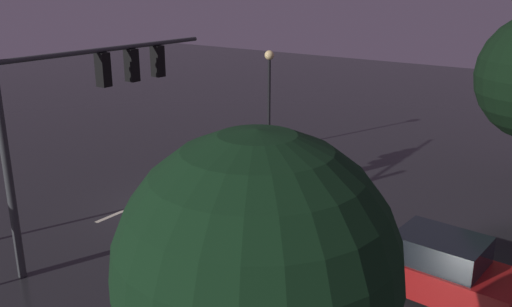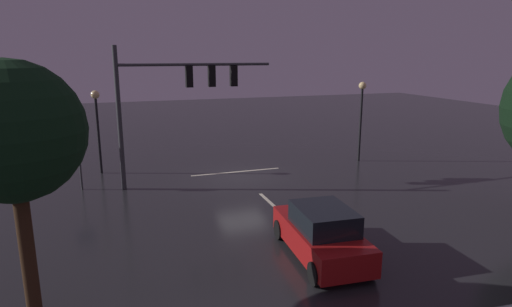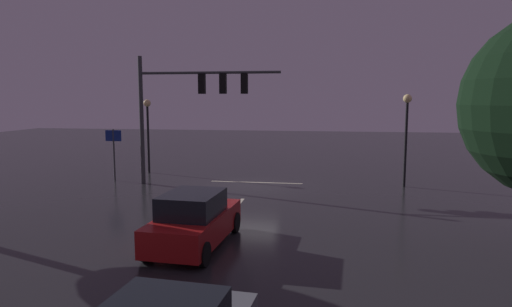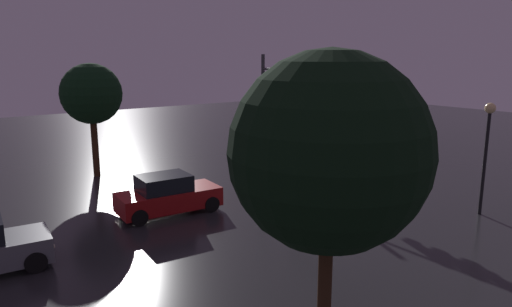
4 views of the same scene
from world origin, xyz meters
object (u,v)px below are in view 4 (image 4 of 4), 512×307
(car_approaching, at_px, (168,195))
(street_lamp_left_kerb, at_px, (487,137))
(tree_left_near, at_px, (329,152))
(tree_right_near, at_px, (91,94))
(traffic_signal_assembly, at_px, (291,90))
(route_sign, at_px, (252,125))
(street_lamp_right_kerb, at_px, (292,107))

(car_approaching, distance_m, street_lamp_left_kerb, 13.54)
(car_approaching, xyz_separation_m, tree_left_near, (-9.85, 0.46, 3.56))
(car_approaching, height_order, tree_right_near, tree_right_near)
(traffic_signal_assembly, bearing_deg, car_approaching, 107.49)
(car_approaching, relative_size, tree_left_near, 0.66)
(car_approaching, distance_m, tree_right_near, 9.02)
(car_approaching, relative_size, street_lamp_left_kerb, 0.94)
(traffic_signal_assembly, bearing_deg, tree_right_near, 61.95)
(traffic_signal_assembly, height_order, tree_right_near, traffic_signal_assembly)
(street_lamp_left_kerb, bearing_deg, route_sign, 2.37)
(traffic_signal_assembly, relative_size, route_sign, 2.62)
(street_lamp_left_kerb, distance_m, tree_left_near, 11.26)
(traffic_signal_assembly, xyz_separation_m, street_lamp_right_kerb, (3.73, -3.34, -1.48))
(traffic_signal_assembly, xyz_separation_m, street_lamp_left_kerb, (-10.99, -1.18, -1.31))
(route_sign, xyz_separation_m, tree_left_near, (-17.41, 10.42, 2.31))
(traffic_signal_assembly, bearing_deg, route_sign, -6.73)
(traffic_signal_assembly, height_order, car_approaching, traffic_signal_assembly)
(street_lamp_left_kerb, height_order, tree_left_near, tree_left_near)
(traffic_signal_assembly, xyz_separation_m, car_approaching, (-2.97, 9.42, -3.86))
(traffic_signal_assembly, relative_size, tree_right_near, 1.19)
(street_lamp_left_kerb, bearing_deg, street_lamp_right_kerb, -8.33)
(route_sign, relative_size, tree_right_near, 0.46)
(street_lamp_right_kerb, relative_size, tree_right_near, 0.72)
(street_lamp_right_kerb, xyz_separation_m, tree_right_near, (1.49, 13.14, 1.39))
(street_lamp_left_kerb, height_order, route_sign, street_lamp_left_kerb)
(street_lamp_right_kerb, bearing_deg, route_sign, 73.07)
(route_sign, xyz_separation_m, tree_right_near, (0.63, 10.34, 2.52))
(car_approaching, xyz_separation_m, street_lamp_right_kerb, (6.70, -12.76, 2.38))
(route_sign, distance_m, tree_right_near, 10.66)
(car_approaching, relative_size, tree_right_near, 0.71)
(traffic_signal_assembly, xyz_separation_m, tree_right_near, (5.22, 9.80, -0.09))
(tree_left_near, bearing_deg, street_lamp_right_kerb, -38.61)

